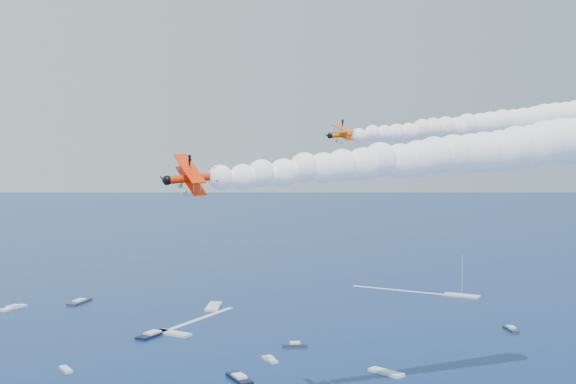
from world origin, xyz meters
name	(u,v)px	position (x,y,z in m)	size (l,w,h in m)	color
biplane_lead	(345,135)	(16.83, 41.88, 57.29)	(6.68, 7.50, 4.52)	#EF6105
biplane_trail	(193,178)	(-23.00, 0.24, 51.21)	(6.57, 7.36, 4.44)	#FF2B05
smoke_trail_lead	(485,124)	(47.10, 40.54, 59.60)	(61.14, 9.00, 11.21)	white
smoke_trail_trail	(427,156)	(7.29, 0.83, 53.52)	(61.18, 7.66, 11.21)	white
spectator_boats	(164,349)	(0.60, 118.09, 0.35)	(219.15, 182.66, 0.70)	silver
boat_wakes	(266,327)	(36.06, 132.40, 0.03)	(152.89, 116.77, 0.04)	white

